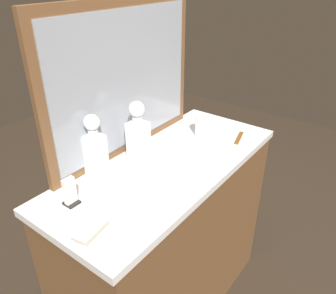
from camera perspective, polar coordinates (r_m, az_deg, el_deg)
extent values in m
cube|color=brown|center=(1.78, 0.00, -16.09)|extent=(1.15, 0.49, 0.90)
cube|color=white|center=(1.49, 0.00, -3.25)|extent=(1.18, 0.50, 0.03)
cube|color=brown|center=(1.48, -7.42, 11.24)|extent=(0.88, 0.03, 0.66)
cube|color=gray|center=(1.47, -6.99, 11.15)|extent=(0.80, 0.01, 0.58)
cube|color=white|center=(1.47, -5.07, 0.91)|extent=(0.08, 0.08, 0.18)
cube|color=brown|center=(1.48, -5.03, 0.20)|extent=(0.07, 0.07, 0.14)
cylinder|color=white|center=(1.42, -5.25, 4.68)|extent=(0.04, 0.04, 0.03)
sphere|color=white|center=(1.40, -5.33, 6.41)|extent=(0.07, 0.07, 0.07)
cube|color=white|center=(1.39, -12.23, -1.40)|extent=(0.07, 0.07, 0.18)
cube|color=brown|center=(1.41, -12.12, -2.30)|extent=(0.06, 0.06, 0.12)
cylinder|color=white|center=(1.35, -12.67, 2.39)|extent=(0.04, 0.04, 0.03)
sphere|color=white|center=(1.33, -12.88, 4.11)|extent=(0.07, 0.07, 0.07)
cylinder|color=white|center=(1.70, 6.06, 3.61)|extent=(0.09, 0.09, 0.11)
cylinder|color=silver|center=(1.72, 5.99, 2.18)|extent=(0.08, 0.08, 0.01)
cube|color=#B7A88C|center=(1.15, -12.79, -13.75)|extent=(0.13, 0.07, 0.01)
cube|color=#B7B5AD|center=(1.14, -12.85, -13.30)|extent=(0.14, 0.08, 0.01)
cube|color=brown|center=(1.72, 12.00, 1.53)|extent=(0.14, 0.06, 0.01)
cube|color=black|center=(1.29, -16.10, -9.11)|extent=(0.05, 0.05, 0.01)
cube|color=white|center=(1.26, -16.41, -7.27)|extent=(0.05, 0.02, 0.11)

